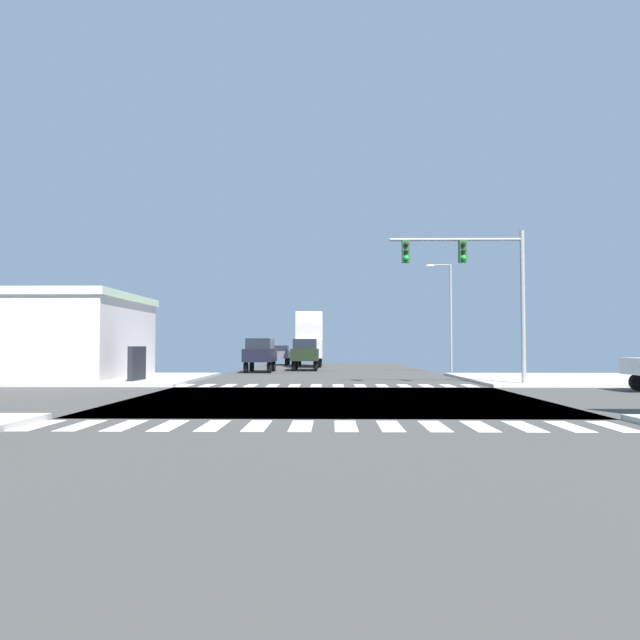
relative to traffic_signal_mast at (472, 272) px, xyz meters
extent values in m
cube|color=#42403C|center=(-6.34, -6.91, -5.21)|extent=(14.00, 90.00, 0.05)
cube|color=#42403C|center=(-6.34, -6.91, -5.21)|extent=(90.00, 12.00, 0.05)
cube|color=#B2ADA3|center=(6.66, 5.09, -5.11)|extent=(12.00, 12.00, 0.14)
cube|color=#AAA89E|center=(-19.34, 5.09, -5.11)|extent=(12.00, 12.00, 0.14)
cube|color=silver|center=(-13.09, -14.21, -5.18)|extent=(0.50, 2.00, 0.01)
cube|color=silver|center=(-12.09, -14.21, -5.18)|extent=(0.50, 2.00, 0.01)
cube|color=silver|center=(-11.09, -14.21, -5.18)|extent=(0.50, 2.00, 0.01)
cube|color=silver|center=(-10.09, -14.21, -5.18)|extent=(0.50, 2.00, 0.01)
cube|color=silver|center=(-9.09, -14.21, -5.18)|extent=(0.50, 2.00, 0.01)
cube|color=silver|center=(-8.09, -14.21, -5.18)|extent=(0.50, 2.00, 0.01)
cube|color=silver|center=(-7.09, -14.21, -5.18)|extent=(0.50, 2.00, 0.01)
cube|color=silver|center=(-6.09, -14.21, -5.18)|extent=(0.50, 2.00, 0.01)
cube|color=silver|center=(-5.09, -14.21, -5.18)|extent=(0.50, 2.00, 0.01)
cube|color=silver|center=(-4.09, -14.21, -5.18)|extent=(0.50, 2.00, 0.01)
cube|color=silver|center=(-3.09, -14.21, -5.18)|extent=(0.50, 2.00, 0.01)
cube|color=silver|center=(-2.09, -14.21, -5.18)|extent=(0.50, 2.00, 0.01)
cube|color=silver|center=(-1.09, -14.21, -5.18)|extent=(0.50, 2.00, 0.01)
cube|color=silver|center=(-0.09, -14.21, -5.18)|extent=(0.50, 2.00, 0.01)
cube|color=silver|center=(-13.09, 0.39, -5.18)|extent=(0.50, 2.00, 0.01)
cube|color=silver|center=(-12.09, 0.39, -5.18)|extent=(0.50, 2.00, 0.01)
cube|color=silver|center=(-11.09, 0.39, -5.18)|extent=(0.50, 2.00, 0.01)
cube|color=silver|center=(-10.09, 0.39, -5.18)|extent=(0.50, 2.00, 0.01)
cube|color=silver|center=(-9.09, 0.39, -5.18)|extent=(0.50, 2.00, 0.01)
cube|color=silver|center=(-8.09, 0.39, -5.18)|extent=(0.50, 2.00, 0.01)
cube|color=silver|center=(-7.09, 0.39, -5.18)|extent=(0.50, 2.00, 0.01)
cube|color=silver|center=(-6.09, 0.39, -5.18)|extent=(0.50, 2.00, 0.01)
cube|color=silver|center=(-5.09, 0.39, -5.18)|extent=(0.50, 2.00, 0.01)
cube|color=silver|center=(-4.09, 0.39, -5.18)|extent=(0.50, 2.00, 0.01)
cube|color=silver|center=(-3.09, 0.39, -5.18)|extent=(0.50, 2.00, 0.01)
cube|color=silver|center=(-2.09, 0.39, -5.18)|extent=(0.50, 2.00, 0.01)
cube|color=silver|center=(-1.09, 0.39, -5.18)|extent=(0.50, 2.00, 0.01)
cube|color=silver|center=(-0.09, 0.39, -5.18)|extent=(0.50, 2.00, 0.01)
cylinder|color=gray|center=(2.26, 0.02, -1.66)|extent=(0.20, 0.20, 7.05)
cylinder|color=gray|center=(-0.74, 0.02, 1.47)|extent=(6.00, 0.14, 0.14)
cube|color=#1E5123|center=(-0.44, 0.02, 0.92)|extent=(0.32, 0.40, 1.00)
sphere|color=black|center=(-0.44, -0.22, 1.23)|extent=(0.22, 0.22, 0.22)
sphere|color=black|center=(-0.44, -0.22, 0.92)|extent=(0.22, 0.22, 0.22)
sphere|color=green|center=(-0.44, -0.22, 0.61)|extent=(0.22, 0.22, 0.22)
cube|color=#1E5123|center=(-3.02, 0.02, 0.92)|extent=(0.32, 0.40, 1.00)
sphere|color=black|center=(-3.02, -0.22, 1.23)|extent=(0.22, 0.22, 0.22)
sphere|color=black|center=(-3.02, -0.22, 0.92)|extent=(0.22, 0.22, 0.22)
sphere|color=green|center=(-3.02, -0.22, 0.61)|extent=(0.22, 0.22, 0.22)
cylinder|color=gray|center=(1.80, 14.59, -1.45)|extent=(0.16, 0.16, 7.47)
cylinder|color=gray|center=(1.10, 14.59, 2.19)|extent=(1.40, 0.10, 0.10)
ellipsoid|color=silver|center=(0.40, 14.59, 2.14)|extent=(0.60, 0.32, 0.20)
cube|color=black|center=(-15.94, 2.25, -4.28)|extent=(0.24, 2.20, 1.80)
cylinder|color=black|center=(6.05, -2.69, -4.84)|extent=(0.68, 0.26, 0.68)
cylinder|color=black|center=(-10.62, 30.78, -4.84)|extent=(0.26, 0.68, 0.68)
cylinder|color=black|center=(-12.06, 30.78, -4.84)|extent=(0.26, 0.68, 0.68)
cylinder|color=black|center=(-10.62, 33.71, -4.84)|extent=(0.26, 0.68, 0.68)
cylinder|color=black|center=(-12.06, 33.71, -4.84)|extent=(0.26, 0.68, 0.68)
cube|color=#605262|center=(-11.34, 32.25, -4.17)|extent=(1.80, 4.30, 0.66)
cube|color=black|center=(-11.34, 32.25, -3.57)|extent=(1.55, 2.24, 0.54)
cylinder|color=black|center=(-10.56, 13.67, -4.81)|extent=(0.26, 0.74, 0.74)
cylinder|color=black|center=(-12.12, 13.67, -4.81)|extent=(0.26, 0.74, 0.74)
cylinder|color=black|center=(-10.56, 16.79, -4.81)|extent=(0.26, 0.74, 0.74)
cylinder|color=black|center=(-12.12, 16.79, -4.81)|extent=(0.26, 0.74, 0.74)
cube|color=black|center=(-11.34, 15.23, -4.00)|extent=(1.96, 4.60, 0.88)
cube|color=black|center=(-11.34, 15.23, -3.20)|extent=(1.69, 3.22, 0.72)
cylinder|color=black|center=(-7.38, 24.75, -4.78)|extent=(0.26, 0.80, 0.80)
cylinder|color=black|center=(-9.30, 24.75, -4.78)|extent=(0.26, 0.80, 0.80)
cylinder|color=black|center=(-7.38, 29.65, -4.78)|extent=(0.26, 0.80, 0.80)
cylinder|color=black|center=(-9.30, 29.65, -4.78)|extent=(0.26, 0.80, 0.80)
cube|color=#B3ADB4|center=(-8.34, 27.20, -3.64)|extent=(2.40, 7.20, 1.49)
cube|color=white|center=(-8.34, 28.28, -1.61)|extent=(2.30, 4.18, 2.56)
cube|color=#B3ADB4|center=(-8.34, 25.04, -2.15)|extent=(2.11, 2.02, 1.49)
cylinder|color=black|center=(-7.56, 16.94, -4.81)|extent=(0.26, 0.74, 0.74)
cylinder|color=black|center=(-9.12, 16.94, -4.81)|extent=(0.26, 0.74, 0.74)
cylinder|color=black|center=(-7.56, 20.07, -4.81)|extent=(0.26, 0.74, 0.74)
cylinder|color=black|center=(-9.12, 20.07, -4.81)|extent=(0.26, 0.74, 0.74)
cube|color=black|center=(-8.34, 18.50, -4.00)|extent=(1.96, 4.60, 0.88)
cube|color=black|center=(-8.34, 18.50, -3.20)|extent=(1.69, 3.22, 0.72)
camera|label=1|loc=(-6.42, -28.46, -3.39)|focal=35.30mm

